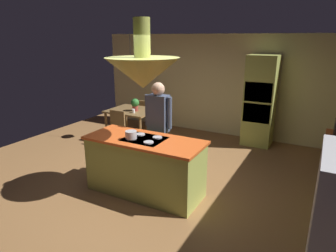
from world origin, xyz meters
TOP-DOWN VIEW (x-y plane):
  - ground at (0.00, 0.00)m, footprint 8.16×8.16m
  - wall_back at (0.00, 3.45)m, footprint 6.80×0.10m
  - kitchen_island at (0.00, -0.20)m, footprint 1.91×0.80m
  - oven_tower at (1.10, 3.04)m, footprint 0.66×0.62m
  - dining_table at (-1.70, 1.90)m, footprint 1.11×0.94m
  - person_at_island at (-0.13, 0.47)m, footprint 0.53×0.23m
  - range_hood at (0.00, -0.20)m, footprint 1.10×1.10m
  - pendant_light_over_table at (-1.70, 1.90)m, footprint 0.32×0.32m
  - chair_facing_island at (-1.70, 1.21)m, footprint 0.40×0.40m
  - chair_by_back_wall at (-1.70, 2.59)m, footprint 0.40×0.40m
  - potted_plant_on_table at (-1.58, 1.85)m, footprint 0.20×0.20m
  - cup_on_table at (-1.50, 1.66)m, footprint 0.07×0.07m
  - cooking_pot_on_cooktop at (-0.16, -0.33)m, footprint 0.18×0.18m

SIDE VIEW (x-z plane):
  - ground at x=0.00m, z-range 0.00..0.00m
  - kitchen_island at x=0.00m, z-range -0.01..0.95m
  - chair_facing_island at x=-1.70m, z-range 0.07..0.94m
  - chair_by_back_wall at x=-1.70m, z-range 0.07..0.94m
  - dining_table at x=-1.70m, z-range 0.28..1.04m
  - cup_on_table at x=-1.50m, z-range 0.76..0.85m
  - potted_plant_on_table at x=-1.58m, z-range 0.78..1.08m
  - person_at_island at x=-0.13m, z-range 0.13..1.86m
  - cooking_pot_on_cooktop at x=-0.16m, z-range 0.95..1.07m
  - oven_tower at x=1.10m, z-range 0.00..2.09m
  - wall_back at x=0.00m, z-range 0.00..2.55m
  - pendant_light_over_table at x=-1.70m, z-range 1.45..2.27m
  - range_hood at x=0.00m, z-range 1.49..2.49m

